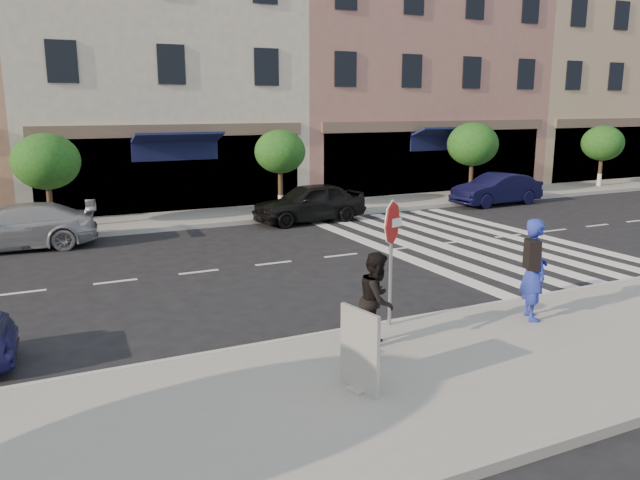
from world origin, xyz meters
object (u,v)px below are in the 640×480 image
Objects in this scene: stop_sign at (392,234)px; photographer at (534,269)px; poster_board at (360,351)px; car_far_mid at (309,202)px; car_far_left at (15,227)px; car_far_right at (497,189)px; walker at (377,300)px.

photographer is (2.58, -0.85, -0.74)m from stop_sign.
stop_sign reaches higher than poster_board.
car_far_left is at bearing -92.84° from car_far_mid.
stop_sign reaches higher than car_far_right.
photographer is 1.19× the size of walker.
car_far_left is 1.10× the size of car_far_mid.
car_far_mid is 1.03× the size of car_far_right.
car_far_right is at bearing -2.11° from walker.
photographer is at bearing -7.78° from car_far_mid.
car_far_left is 1.13× the size of car_far_right.
photographer reaches higher than car_far_mid.
car_far_mid is 8.61m from car_far_right.
poster_board is at bearing -148.14° from stop_sign.
photographer is 1.60× the size of poster_board.
car_far_mid is at bearing 57.18° from poster_board.
car_far_left is at bearing -91.80° from car_far_right.
car_far_right is (8.61, 0.10, -0.04)m from car_far_mid.
stop_sign is at bearing -50.73° from car_far_right.
car_far_mid is at bearing -92.07° from car_far_right.
car_far_left is 18.02m from car_far_right.
photographer is at bearing -41.63° from car_far_right.
car_far_right is at bearing -12.74° from photographer.
photographer reaches higher than walker.
stop_sign reaches higher than photographer.
stop_sign is at bearing 97.91° from photographer.
stop_sign is at bearing 35.10° from car_far_left.
walker is 12.42m from car_far_left.
car_far_left is (-5.33, 11.21, -0.30)m from walker.
walker is 1.71m from poster_board.
stop_sign reaches higher than walker.
car_far_mid is at bearing 55.50° from stop_sign.
poster_board is 0.29× the size of car_far_mid.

